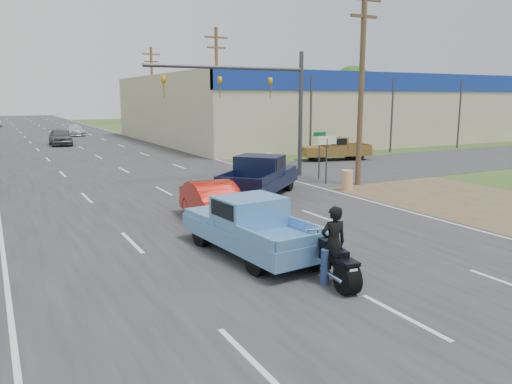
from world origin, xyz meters
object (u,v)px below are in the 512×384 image
distant_car_silver (75,130)px  distant_car_grey (60,137)px  rider (333,247)px  navy_pickup (260,175)px  motorcycle (334,264)px  brown_pickup (333,148)px  blue_pickup (249,225)px  red_convertible (215,203)px

distant_car_silver → distant_car_grey: bearing=-106.0°
rider → navy_pickup: size_ratio=0.33×
distant_car_silver → motorcycle: bearing=-93.8°
navy_pickup → distant_car_silver: bearing=140.1°
brown_pickup → distant_car_silver: size_ratio=1.19×
navy_pickup → distant_car_silver: navy_pickup is taller
rider → distant_car_grey: rider is taller
navy_pickup → distant_car_silver: 42.49m
motorcycle → navy_pickup: navy_pickup is taller
brown_pickup → blue_pickup: bearing=150.0°
red_convertible → distant_car_silver: (2.05, 46.21, -0.08)m
motorcycle → blue_pickup: 3.28m
navy_pickup → blue_pickup: bearing=-73.1°
navy_pickup → brown_pickup: 14.35m
red_convertible → distant_car_silver: red_convertible is taller
motorcycle → brown_pickup: 24.78m
rider → distant_car_grey: 41.12m
blue_pickup → distant_car_silver: bearing=81.8°
red_convertible → blue_pickup: 3.78m
blue_pickup → motorcycle: bearing=-83.4°
brown_pickup → distant_car_silver: brown_pickup is taller
red_convertible → rider: (0.13, -6.86, 0.20)m
motorcycle → rider: 0.40m
brown_pickup → distant_car_grey: (-15.96, 21.32, -0.05)m
rider → brown_pickup: rider is taller
red_convertible → motorcycle: 6.93m
navy_pickup → distant_car_grey: navy_pickup is taller
motorcycle → blue_pickup: (-0.67, 3.19, 0.32)m
rider → distant_car_grey: bearing=-81.2°
red_convertible → blue_pickup: size_ratio=0.84×
navy_pickup → rider: bearing=-62.0°
brown_pickup → distant_car_grey: bearing=49.7°
motorcycle → brown_pickup: bearing=60.5°
distant_car_grey → motorcycle: bearing=-86.7°
blue_pickup → brown_pickup: 22.76m
navy_pickup → brown_pickup: (11.04, 9.17, -0.10)m
rider → blue_pickup: size_ratio=0.35×
distant_car_grey → distant_car_silver: size_ratio=1.04×
brown_pickup → distant_car_silver: (-12.90, 33.29, -0.19)m
red_convertible → navy_pickup: navy_pickup is taller
brown_pickup → distant_car_silver: bearing=34.1°
motorcycle → brown_pickup: (14.83, 19.85, 0.30)m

